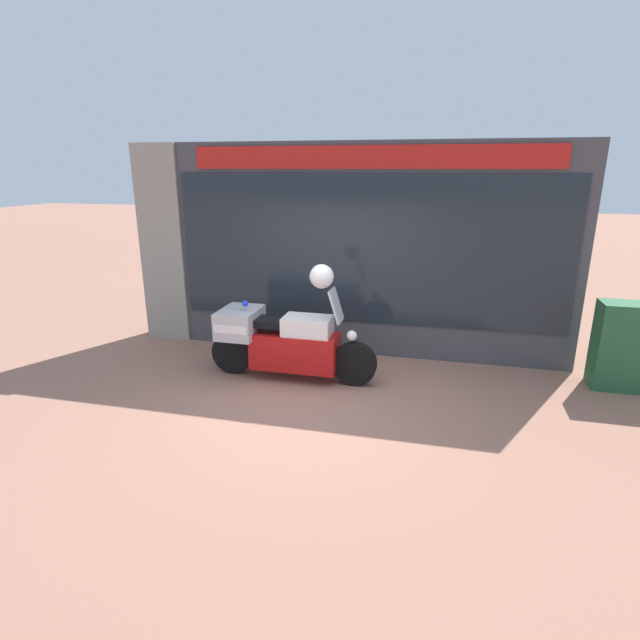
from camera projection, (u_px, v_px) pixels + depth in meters
ground_plane at (314, 401)px, 6.35m from camera, size 60.00×60.00×0.00m
shop_building at (321, 249)px, 7.81m from camera, size 6.87×0.55×3.22m
window_display at (363, 320)px, 8.02m from camera, size 5.65×0.30×2.09m
paramedic_motorcycle at (281, 340)px, 6.92m from camera, size 2.37×0.71×1.33m
utility_cabinet at (633, 347)px, 6.56m from camera, size 0.94×0.43×1.18m
white_helmet at (322, 276)px, 6.51m from camera, size 0.32×0.32×0.32m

